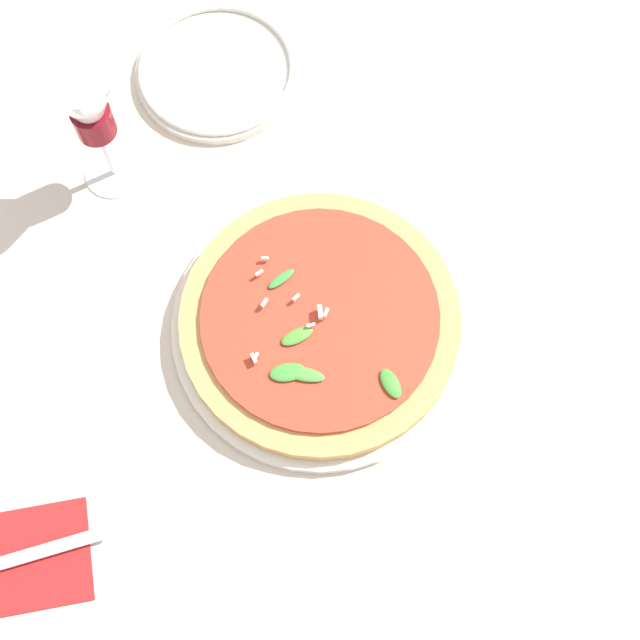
# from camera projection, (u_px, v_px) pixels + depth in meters

# --- Properties ---
(ground_plane) EXTENTS (6.00, 6.00, 0.00)m
(ground_plane) POSITION_uv_depth(u_px,v_px,m) (303.00, 328.00, 0.92)
(ground_plane) COLOR beige
(pizza_arugula_main) EXTENTS (0.30, 0.30, 0.05)m
(pizza_arugula_main) POSITION_uv_depth(u_px,v_px,m) (320.00, 325.00, 0.90)
(pizza_arugula_main) COLOR silver
(pizza_arugula_main) RESTS_ON ground_plane
(wine_glass) EXTENTS (0.08, 0.08, 0.18)m
(wine_glass) POSITION_uv_depth(u_px,v_px,m) (88.00, 109.00, 0.87)
(wine_glass) COLOR white
(wine_glass) RESTS_ON ground_plane
(napkin) EXTENTS (0.16, 0.12, 0.01)m
(napkin) POSITION_uv_depth(u_px,v_px,m) (11.00, 562.00, 0.83)
(napkin) COLOR #B21E1E
(napkin) RESTS_ON ground_plane
(fork) EXTENTS (0.19, 0.07, 0.00)m
(fork) POSITION_uv_depth(u_px,v_px,m) (1.00, 563.00, 0.83)
(fork) COLOR silver
(fork) RESTS_ON ground_plane
(side_plate_white) EXTENTS (0.19, 0.19, 0.02)m
(side_plate_white) POSITION_uv_depth(u_px,v_px,m) (218.00, 71.00, 1.03)
(side_plate_white) COLOR silver
(side_plate_white) RESTS_ON ground_plane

